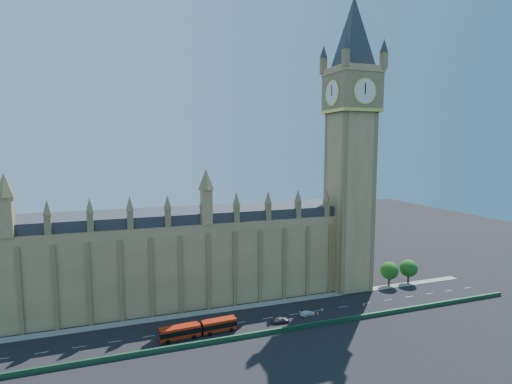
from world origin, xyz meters
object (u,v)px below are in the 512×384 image
object	(u,v)px
car_grey	(281,320)
car_white	(308,313)
car_silver	(281,320)
red_bus	(199,329)

from	to	relation	value
car_grey	car_white	distance (m)	9.20
car_grey	car_silver	world-z (taller)	car_grey
car_silver	red_bus	bearing A→B (deg)	87.51
red_bus	car_white	distance (m)	31.39
car_grey	car_silver	bearing A→B (deg)	-51.55
car_white	car_grey	bearing A→B (deg)	99.62
car_grey	car_silver	size ratio (longest dim) A/B	1.13
red_bus	car_silver	distance (m)	22.54
car_silver	car_grey	bearing A→B (deg)	120.77
red_bus	car_silver	world-z (taller)	red_bus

